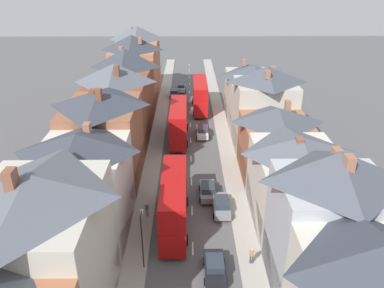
% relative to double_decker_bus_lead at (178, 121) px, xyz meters
% --- Properties ---
extents(pavement_left, '(2.20, 104.00, 0.14)m').
position_rel_double_decker_bus_lead_xyz_m(pavement_left, '(-3.29, 1.43, -2.75)').
color(pavement_left, '#A8A399').
rests_on(pavement_left, ground).
extents(pavement_right, '(2.20, 104.00, 0.14)m').
position_rel_double_decker_bus_lead_xyz_m(pavement_right, '(6.91, 1.43, -2.75)').
color(pavement_right, '#A8A399').
rests_on(pavement_right, ground).
extents(centre_line_dashes, '(0.14, 97.80, 0.01)m').
position_rel_double_decker_bus_lead_xyz_m(centre_line_dashes, '(1.81, -0.57, -2.81)').
color(centre_line_dashes, silver).
rests_on(centre_line_dashes, ground).
extents(terrace_row_left, '(8.00, 76.15, 13.26)m').
position_rel_double_decker_bus_lead_xyz_m(terrace_row_left, '(-8.38, -9.65, 3.16)').
color(terrace_row_left, '#A36042').
rests_on(terrace_row_left, ground).
extents(terrace_row_right, '(8.00, 63.56, 12.25)m').
position_rel_double_decker_bus_lead_xyz_m(terrace_row_right, '(11.99, -19.81, 2.45)').
color(terrace_row_right, '#935138').
rests_on(terrace_row_right, ground).
extents(double_decker_bus_lead, '(2.74, 10.80, 5.30)m').
position_rel_double_decker_bus_lead_xyz_m(double_decker_bus_lead, '(0.00, 0.00, 0.00)').
color(double_decker_bus_lead, red).
rests_on(double_decker_bus_lead, ground).
extents(double_decker_bus_mid_street, '(2.74, 10.80, 5.30)m').
position_rel_double_decker_bus_lead_xyz_m(double_decker_bus_mid_street, '(0.00, -20.96, 0.00)').
color(double_decker_bus_mid_street, '#B70F0F').
rests_on(double_decker_bus_mid_street, ground).
extents(double_decker_bus_far_approaching, '(2.74, 10.80, 5.30)m').
position_rel_double_decker_bus_lead_xyz_m(double_decker_bus_far_approaching, '(3.60, 12.93, 0.00)').
color(double_decker_bus_far_approaching, red).
rests_on(double_decker_bus_far_approaching, ground).
extents(car_near_blue, '(1.90, 4.14, 1.63)m').
position_rel_double_decker_bus_lead_xyz_m(car_near_blue, '(3.61, -15.89, -2.00)').
color(car_near_blue, gray).
rests_on(car_near_blue, ground).
extents(car_near_silver, '(1.90, 4.18, 1.62)m').
position_rel_double_decker_bus_lead_xyz_m(car_near_silver, '(-1.29, 20.22, -2.00)').
color(car_near_silver, '#4C515B').
rests_on(car_near_silver, ground).
extents(car_parked_left_a, '(1.90, 4.26, 1.69)m').
position_rel_double_decker_bus_lead_xyz_m(car_parked_left_a, '(3.61, 0.80, -1.97)').
color(car_parked_left_a, silver).
rests_on(car_parked_left_a, ground).
extents(car_parked_right_a, '(1.90, 3.83, 1.58)m').
position_rel_double_decker_bus_lead_xyz_m(car_parked_right_a, '(0.01, 15.15, -2.02)').
color(car_parked_right_a, '#B7BABF').
rests_on(car_parked_right_a, ground).
extents(car_mid_black, '(1.90, 3.85, 1.64)m').
position_rel_double_decker_bus_lead_xyz_m(car_mid_black, '(3.61, -27.78, -1.99)').
color(car_mid_black, black).
rests_on(car_mid_black, ground).
extents(car_parked_left_b, '(1.90, 3.95, 1.66)m').
position_rel_double_decker_bus_lead_xyz_m(car_parked_left_b, '(0.01, 23.88, -1.98)').
color(car_parked_left_b, '#B7BABF').
rests_on(car_parked_left_b, ground).
extents(car_far_grey, '(1.90, 4.38, 1.58)m').
position_rel_double_decker_bus_lead_xyz_m(car_far_grey, '(4.91, -18.75, -2.02)').
color(car_far_grey, gray).
rests_on(car_far_grey, ground).
extents(pedestrian_near_right, '(0.36, 0.22, 1.61)m').
position_rel_double_decker_bus_lead_xyz_m(pedestrian_near_right, '(6.90, -26.65, -1.78)').
color(pedestrian_near_right, '#3D4256').
rests_on(pedestrian_near_right, pavement_right).
extents(pedestrian_mid_left, '(0.36, 0.22, 1.61)m').
position_rel_double_decker_bus_lead_xyz_m(pedestrian_mid_left, '(-2.85, -19.74, -1.78)').
color(pedestrian_mid_left, gray).
rests_on(pedestrian_mid_left, pavement_left).
extents(street_lamp, '(0.20, 1.12, 5.50)m').
position_rel_double_decker_bus_lead_xyz_m(street_lamp, '(-2.44, -26.88, 0.43)').
color(street_lamp, black).
rests_on(street_lamp, ground).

